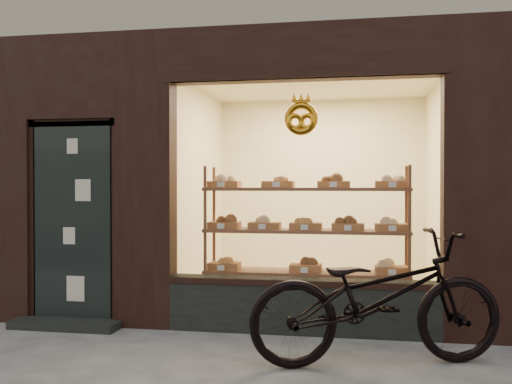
# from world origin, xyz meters

# --- Properties ---
(display_shelf) EXTENTS (2.20, 0.45, 1.70)m
(display_shelf) POSITION_xyz_m (0.45, 2.55, 0.87)
(display_shelf) COLOR #562F1D
(display_shelf) RESTS_ON ground
(bicycle) EXTENTS (2.26, 1.33, 1.12)m
(bicycle) POSITION_xyz_m (1.16, 1.22, 0.56)
(bicycle) COLOR black
(bicycle) RESTS_ON ground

